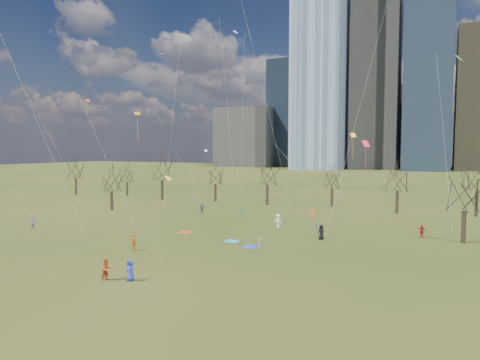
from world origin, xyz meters
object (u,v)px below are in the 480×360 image
at_px(person_0, 130,270).
at_px(blanket_crimson, 185,232).
at_px(blanket_teal, 232,241).
at_px(person_4, 134,242).
at_px(blanket_navy, 250,247).
at_px(person_2, 107,269).

bearing_deg(person_0, blanket_crimson, 115.30).
height_order(blanket_crimson, person_0, person_0).
height_order(blanket_teal, person_4, person_4).
distance_m(blanket_navy, person_2, 17.34).
distance_m(person_2, person_4, 10.46).
bearing_deg(person_0, person_2, -153.60).
bearing_deg(blanket_crimson, person_4, -88.11).
bearing_deg(blanket_teal, person_2, -99.24).
relative_size(blanket_teal, person_4, 0.88).
bearing_deg(person_2, blanket_crimson, 29.04).
bearing_deg(blanket_navy, blanket_crimson, 159.51).
bearing_deg(person_4, blanket_navy, -114.87).
height_order(blanket_crimson, person_2, person_2).
relative_size(blanket_navy, person_4, 0.88).
distance_m(person_0, person_2, 2.01).
height_order(person_0, person_2, person_2).
bearing_deg(person_2, person_0, -54.36).
xyz_separation_m(blanket_navy, person_4, (-10.75, -6.83, 0.90)).
xyz_separation_m(blanket_crimson, person_0, (6.90, -19.65, 0.88)).
xyz_separation_m(blanket_teal, person_0, (-1.05, -17.35, 0.88)).
bearing_deg(blanket_teal, blanket_crimson, 163.88).
relative_size(blanket_navy, person_2, 0.85).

